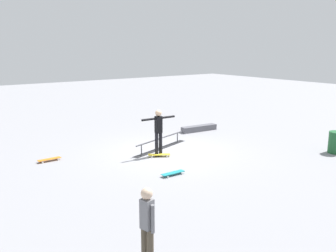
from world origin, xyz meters
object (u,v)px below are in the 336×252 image
grind_rail (161,144)px  skateboard_main (159,155)px  bystander_grey_shirt (147,224)px  trash_bin (336,142)px  loose_skateboard_orange (49,159)px  loose_skateboard_teal (173,173)px  skater_main (159,129)px  skate_ledge (199,128)px

grind_rail → skateboard_main: 1.09m
bystander_grey_shirt → skateboard_main: bearing=-49.7°
grind_rail → trash_bin: size_ratio=3.65×
loose_skateboard_orange → loose_skateboard_teal: same height
bystander_grey_shirt → loose_skateboard_orange: size_ratio=1.93×
grind_rail → loose_skateboard_teal: 3.08m
grind_rail → trash_bin: (-5.03, 4.37, 0.22)m
skateboard_main → loose_skateboard_orange: (3.43, -1.81, 0.00)m
skater_main → bystander_grey_shirt: (4.10, 5.62, -0.12)m
skate_ledge → skateboard_main: bearing=30.6°
grind_rail → bystander_grey_shirt: (4.70, 6.37, 0.68)m
grind_rail → skater_main: 1.25m
loose_skateboard_teal → skate_ledge: bearing=42.0°
loose_skateboard_orange → trash_bin: 10.57m
loose_skateboard_teal → bystander_grey_shirt: bearing=-132.0°
skateboard_main → trash_bin: bearing=178.1°
skate_ledge → bystander_grey_shirt: bearing=44.6°
grind_rail → skate_ledge: bearing=-173.9°
bystander_grey_shirt → loose_skateboard_orange: (-0.61, -7.32, -0.80)m
skateboard_main → bystander_grey_shirt: bearing=83.5°
grind_rail → loose_skateboard_orange: size_ratio=3.72×
grind_rail → loose_skateboard_orange: bearing=-31.0°
skate_ledge → skateboard_main: 4.50m
trash_bin → skate_ledge: bearing=-72.6°
grind_rail → skater_main: bearing=33.1°
bystander_grey_shirt → skate_ledge: bearing=-58.9°
skater_main → skateboard_main: skater_main is taller
skate_ledge → skateboard_main: (3.88, 2.29, -0.06)m
loose_skateboard_orange → loose_skateboard_teal: (-2.67, 3.68, 0.00)m
skater_main → loose_skateboard_teal: size_ratio=2.14×
skate_ledge → skateboard_main: size_ratio=2.31×
skateboard_main → loose_skateboard_orange: same height
trash_bin → grind_rail: bearing=-41.0°
skateboard_main → grind_rail: bearing=-97.5°
skater_main → skateboard_main: size_ratio=2.16×
skater_main → skateboard_main: 0.93m
grind_rail → skateboard_main: size_ratio=3.77×
skateboard_main → bystander_grey_shirt: size_ratio=0.51×
grind_rail → skate_ledge: grind_rail is taller
skate_ledge → loose_skateboard_orange: skate_ledge is taller
skater_main → skateboard_main: (0.06, 0.12, -0.92)m
skate_ledge → skater_main: skater_main is taller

